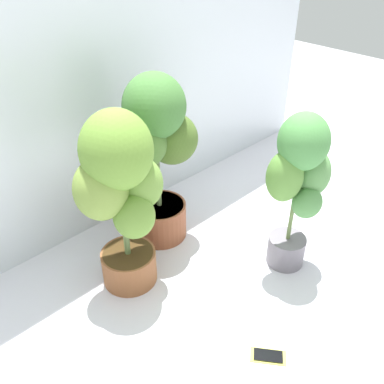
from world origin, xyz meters
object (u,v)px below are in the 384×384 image
potted_plant_front_right (299,178)px  potted_plant_back_left (120,190)px  potted_plant_back_center (157,148)px  cell_phone (268,356)px

potted_plant_front_right → potted_plant_back_left: 0.79m
potted_plant_back_left → potted_plant_back_center: 0.37m
cell_phone → potted_plant_back_center: bearing=39.9°
potted_plant_back_left → potted_plant_back_center: bearing=25.4°
potted_plant_front_right → potted_plant_back_center: potted_plant_back_center is taller
potted_plant_front_right → potted_plant_back_center: 0.68m
potted_plant_back_center → cell_phone: 1.05m
potted_plant_back_left → cell_phone: potted_plant_back_left is taller
potted_plant_back_center → cell_phone: size_ratio=5.75×
potted_plant_back_center → cell_phone: potted_plant_back_center is taller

